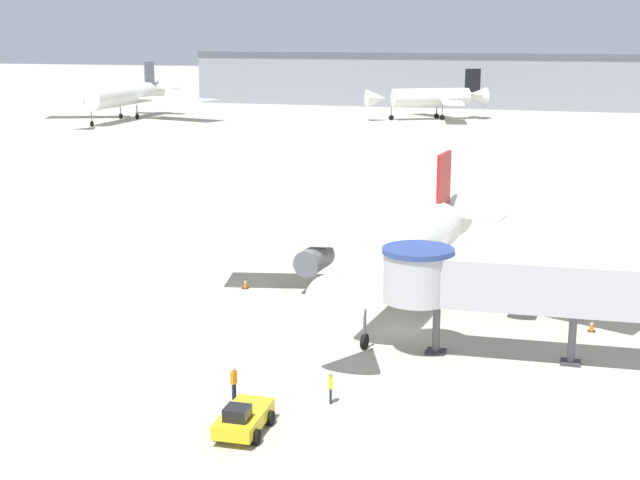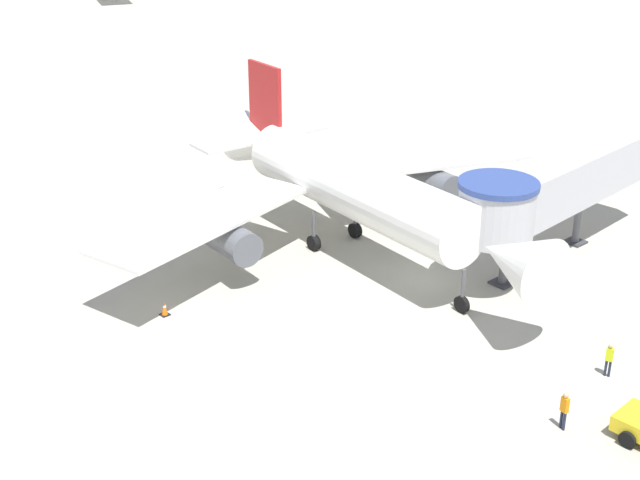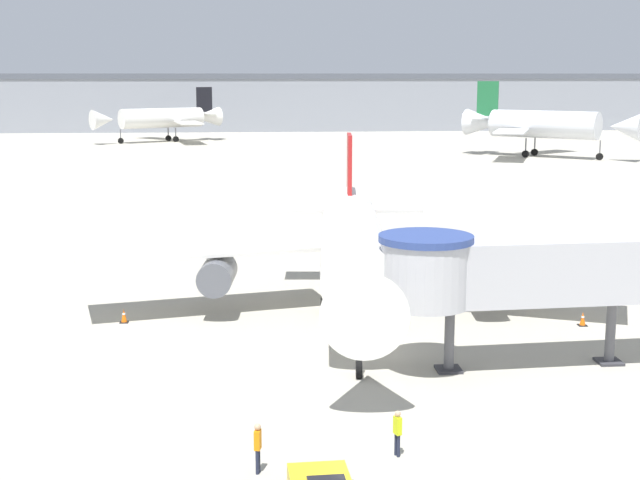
{
  "view_description": "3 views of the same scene",
  "coord_description": "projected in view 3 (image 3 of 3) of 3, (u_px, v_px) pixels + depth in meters",
  "views": [
    {
      "loc": [
        10.85,
        -51.55,
        18.01
      ],
      "look_at": [
        -5.14,
        0.6,
        5.24
      ],
      "focal_mm": 50.0,
      "sensor_mm": 36.0,
      "label": 1
    },
    {
      "loc": [
        -32.49,
        -28.55,
        21.62
      ],
      "look_at": [
        -6.05,
        1.23,
        3.77
      ],
      "focal_mm": 50.0,
      "sensor_mm": 36.0,
      "label": 2
    },
    {
      "loc": [
        -5.72,
        -40.33,
        12.9
      ],
      "look_at": [
        -2.58,
        -1.68,
        5.68
      ],
      "focal_mm": 50.0,
      "sensor_mm": 36.0,
      "label": 3
    }
  ],
  "objects": [
    {
      "name": "traffic_cone_port_wing",
      "position": [
        124.0,
        316.0,
        46.98
      ],
      "size": [
        0.45,
        0.45,
        0.75
      ],
      "color": "black",
      "rests_on": "ground_plane"
    },
    {
      "name": "terminal_building",
      "position": [
        277.0,
        101.0,
        212.73
      ],
      "size": [
        179.6,
        22.31,
        13.16
      ],
      "color": "gray",
      "rests_on": "ground_plane"
    },
    {
      "name": "ground_plane",
      "position": [
        371.0,
        350.0,
        42.34
      ],
      "size": [
        800.0,
        800.0,
        0.0
      ],
      "primitive_type": "plane",
      "color": "#A8A393"
    },
    {
      "name": "main_airplane",
      "position": [
        353.0,
        248.0,
        46.65
      ],
      "size": [
        30.48,
        25.56,
        9.34
      ],
      "rotation": [
        0.0,
        0.0,
        -0.09
      ],
      "color": "white",
      "rests_on": "ground_plane"
    },
    {
      "name": "ground_crew_wing_walker",
      "position": [
        258.0,
        445.0,
        29.1
      ],
      "size": [
        0.26,
        0.36,
        1.71
      ],
      "rotation": [
        0.0,
        0.0,
        4.47
      ],
      "color": "#1E2338",
      "rests_on": "ground_plane"
    },
    {
      "name": "jet_bridge",
      "position": [
        535.0,
        270.0,
        39.13
      ],
      "size": [
        16.55,
        4.24,
        6.14
      ],
      "rotation": [
        0.0,
        0.0,
        0.06
      ],
      "color": "#B7B7BC",
      "rests_on": "ground_plane"
    },
    {
      "name": "ground_crew_marshaller",
      "position": [
        397.0,
        430.0,
        30.42
      ],
      "size": [
        0.28,
        0.36,
        1.64
      ],
      "rotation": [
        0.0,
        0.0,
        1.94
      ],
      "color": "#1E2338",
      "rests_on": "ground_plane"
    },
    {
      "name": "background_jet_green_tail",
      "position": [
        542.0,
        124.0,
        140.56
      ],
      "size": [
        24.73,
        23.61,
        11.87
      ],
      "rotation": [
        0.0,
        0.0,
        0.89
      ],
      "color": "silver",
      "rests_on": "ground_plane"
    },
    {
      "name": "traffic_cone_starboard_wing",
      "position": [
        583.0,
        319.0,
        46.4
      ],
      "size": [
        0.45,
        0.45,
        0.74
      ],
      "color": "black",
      "rests_on": "ground_plane"
    },
    {
      "name": "background_jet_black_tail",
      "position": [
        164.0,
        118.0,
        173.02
      ],
      "size": [
        24.77,
        23.64,
        10.48
      ],
      "rotation": [
        0.0,
        0.0,
        -1.05
      ],
      "color": "white",
      "rests_on": "ground_plane"
    }
  ]
}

